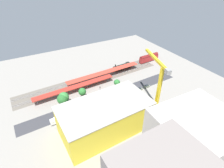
% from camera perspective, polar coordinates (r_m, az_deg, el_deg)
% --- Properties ---
extents(ground_plane, '(166.20, 166.20, 0.00)m').
position_cam_1_polar(ground_plane, '(111.25, -2.32, -3.23)').
color(ground_plane, gray).
rests_on(ground_plane, ground).
extents(rail_bed, '(104.31, 17.69, 0.01)m').
position_cam_1_polar(rail_bed, '(125.99, -6.41, 1.47)').
color(rail_bed, '#665E54').
rests_on(rail_bed, ground).
extents(street_asphalt, '(104.13, 12.69, 0.01)m').
position_cam_1_polar(street_asphalt, '(108.69, -1.45, -4.24)').
color(street_asphalt, '#38383D').
rests_on(street_asphalt, ground).
extents(track_rails, '(103.81, 11.26, 0.12)m').
position_cam_1_polar(track_rails, '(125.90, -6.41, 1.54)').
color(track_rails, '#9E9EA8').
rests_on(track_rails, ground).
extents(platform_canopy_near, '(52.21, 6.23, 4.20)m').
position_cam_1_polar(platform_canopy_near, '(113.03, -11.70, -0.87)').
color(platform_canopy_near, '#A82D23').
rests_on(platform_canopy_near, ground).
extents(platform_canopy_far, '(55.68, 6.85, 4.27)m').
position_cam_1_polar(platform_canopy_far, '(125.68, -2.49, 3.75)').
color(platform_canopy_far, '#C63D2D').
rests_on(platform_canopy_far, ground).
extents(locomotive, '(15.97, 3.39, 5.18)m').
position_cam_1_polar(locomotive, '(138.23, 3.40, 5.65)').
color(locomotive, black).
rests_on(locomotive, ground).
extents(passenger_coach, '(18.15, 3.67, 6.32)m').
position_cam_1_polar(passenger_coach, '(151.63, 11.75, 8.27)').
color(passenger_coach, black).
rests_on(passenger_coach, ground).
extents(parked_car_0, '(4.18, 2.02, 1.75)m').
position_cam_1_polar(parked_car_0, '(118.97, 11.07, -0.71)').
color(parked_car_0, black).
rests_on(parked_car_0, ground).
extents(parked_car_1, '(4.74, 2.12, 1.64)m').
position_cam_1_polar(parked_car_1, '(115.26, 8.66, -1.71)').
color(parked_car_1, black).
rests_on(parked_car_1, ground).
extents(parked_car_2, '(4.56, 1.78, 1.83)m').
position_cam_1_polar(parked_car_2, '(112.01, 6.05, -2.61)').
color(parked_car_2, black).
rests_on(parked_car_2, ground).
extents(parked_car_3, '(4.35, 1.76, 1.59)m').
position_cam_1_polar(parked_car_3, '(109.71, 3.26, -3.41)').
color(parked_car_3, black).
rests_on(parked_car_3, ground).
extents(construction_building, '(41.88, 23.06, 14.91)m').
position_cam_1_polar(construction_building, '(84.93, -2.20, -10.72)').
color(construction_building, yellow).
rests_on(construction_building, ground).
extents(construction_roof_slab, '(42.50, 23.68, 0.40)m').
position_cam_1_polar(construction_roof_slab, '(79.75, -2.32, -6.79)').
color(construction_roof_slab, '#ADA89E').
rests_on(construction_roof_slab, construction_building).
extents(tower_crane, '(8.48, 24.10, 31.24)m').
position_cam_1_polar(tower_crane, '(88.29, 14.37, -0.74)').
color(tower_crane, gray).
rests_on(tower_crane, ground).
extents(box_truck_0, '(9.33, 2.57, 3.30)m').
position_cam_1_polar(box_truck_0, '(96.03, -16.43, -10.84)').
color(box_truck_0, black).
rests_on(box_truck_0, ground).
extents(box_truck_1, '(9.46, 3.36, 3.51)m').
position_cam_1_polar(box_truck_1, '(96.34, -13.68, -10.06)').
color(box_truck_1, black).
rests_on(box_truck_1, ground).
extents(box_truck_2, '(9.88, 2.49, 3.40)m').
position_cam_1_polar(box_truck_2, '(96.22, -14.64, -10.33)').
color(box_truck_2, black).
rests_on(box_truck_2, ground).
extents(street_tree_0, '(6.06, 6.06, 8.44)m').
position_cam_1_polar(street_tree_0, '(102.29, -15.58, -4.67)').
color(street_tree_0, brown).
rests_on(street_tree_0, ground).
extents(street_tree_1, '(4.49, 4.49, 7.71)m').
position_cam_1_polar(street_tree_1, '(105.43, -9.52, -2.45)').
color(street_tree_1, brown).
rests_on(street_tree_1, ground).
extents(street_tree_2, '(4.02, 4.02, 6.68)m').
position_cam_1_polar(street_tree_2, '(113.54, 1.60, 0.49)').
color(street_tree_2, brown).
rests_on(street_tree_2, ground).
extents(street_tree_3, '(5.93, 5.93, 8.73)m').
position_cam_1_polar(street_tree_3, '(102.87, -15.26, -4.12)').
color(street_tree_3, brown).
rests_on(street_tree_3, ground).
extents(traffic_light, '(0.50, 0.36, 5.98)m').
position_cam_1_polar(traffic_light, '(108.57, -3.84, -1.73)').
color(traffic_light, '#333333').
rests_on(traffic_light, ground).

